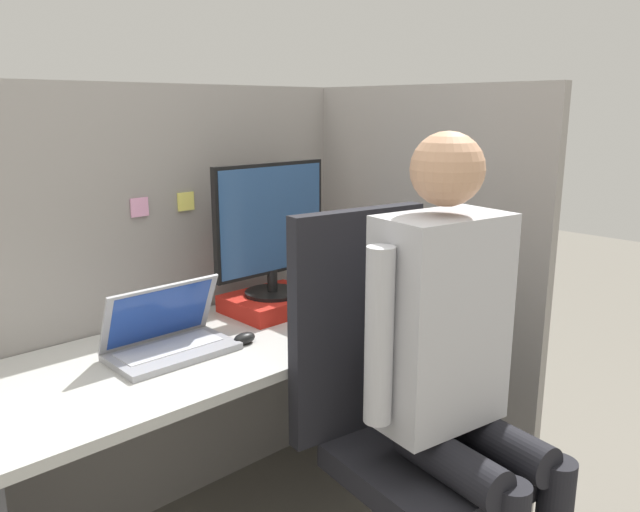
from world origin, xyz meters
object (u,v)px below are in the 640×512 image
(carrot_toy, at_px, (324,324))
(paper_box, at_px, (273,302))
(stapler, at_px, (378,294))
(monitor, at_px, (271,227))
(office_chair, at_px, (398,413))
(laptop, at_px, (169,340))
(person, at_px, (458,358))

(carrot_toy, bearing_deg, paper_box, 88.06)
(stapler, height_order, carrot_toy, stapler)
(paper_box, xyz_separation_m, carrot_toy, (-0.01, -0.27, -0.01))
(monitor, height_order, office_chair, monitor)
(paper_box, bearing_deg, carrot_toy, -91.94)
(laptop, bearing_deg, monitor, 12.04)
(monitor, relative_size, laptop, 1.30)
(paper_box, xyz_separation_m, monitor, (0.00, 0.00, 0.27))
(laptop, height_order, stapler, laptop)
(laptop, relative_size, carrot_toy, 2.21)
(monitor, xyz_separation_m, office_chair, (-0.06, -0.64, -0.44))
(paper_box, height_order, monitor, monitor)
(carrot_toy, relative_size, person, 0.12)
(paper_box, distance_m, monitor, 0.27)
(stapler, height_order, person, person)
(paper_box, relative_size, carrot_toy, 1.94)
(paper_box, distance_m, person, 0.80)
(stapler, bearing_deg, paper_box, 151.78)
(laptop, height_order, office_chair, office_chair)
(laptop, xyz_separation_m, stapler, (0.82, -0.09, -0.01))
(laptop, relative_size, stapler, 2.89)
(carrot_toy, xyz_separation_m, office_chair, (-0.05, -0.36, -0.16))
(paper_box, bearing_deg, stapler, -28.22)
(monitor, height_order, stapler, monitor)
(monitor, bearing_deg, person, -92.60)
(monitor, relative_size, stapler, 3.75)
(person, bearing_deg, office_chair, 99.00)
(laptop, bearing_deg, person, -58.26)
(paper_box, bearing_deg, person, -92.61)
(person, bearing_deg, monitor, 87.40)
(monitor, bearing_deg, stapler, -28.57)
(stapler, relative_size, person, 0.09)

